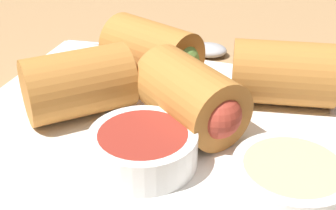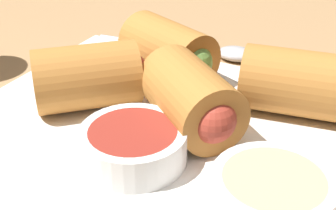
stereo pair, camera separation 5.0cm
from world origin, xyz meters
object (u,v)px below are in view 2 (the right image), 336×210
object	(u,v)px
spoon	(221,52)
dipping_bowl_far	(272,192)
serving_plate	(168,137)
dipping_bowl_near	(133,144)

from	to	relation	value
spoon	dipping_bowl_far	bearing A→B (deg)	119.29
serving_plate	dipping_bowl_far	world-z (taller)	dipping_bowl_far
dipping_bowl_near	dipping_bowl_far	xyz separation A→B (cm)	(-9.67, 0.31, 0.00)
serving_plate	spoon	distance (cm)	17.20
dipping_bowl_far	dipping_bowl_near	bearing A→B (deg)	-1.83
dipping_bowl_far	spoon	bearing A→B (deg)	-60.71
dipping_bowl_near	spoon	distance (cm)	21.73
dipping_bowl_far	spoon	distance (cm)	25.07
dipping_bowl_far	spoon	world-z (taller)	dipping_bowl_far
dipping_bowl_far	serving_plate	bearing A→B (deg)	-26.94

